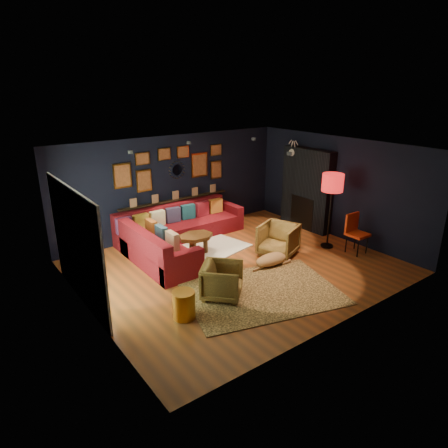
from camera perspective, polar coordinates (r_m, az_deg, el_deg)
floor at (r=8.90m, az=1.99°, el=-6.12°), size 6.50×6.50×0.00m
room_walls at (r=8.33m, az=2.12°, el=3.79°), size 6.50×6.50×6.50m
sectional at (r=9.85m, az=-7.36°, el=-1.61°), size 3.41×2.69×0.86m
ledge at (r=10.67m, az=-6.93°, el=3.46°), size 3.20×0.12×0.04m
gallery_wall at (r=10.48m, az=-7.29°, el=8.16°), size 3.15×0.04×1.02m
sunburst_mirror at (r=10.56m, az=-6.74°, el=7.67°), size 0.47×0.16×0.47m
fireplace at (r=11.18m, az=11.71°, el=4.50°), size 0.31×1.60×2.20m
deer_head at (r=11.33m, az=10.34°, el=10.12°), size 0.50×0.28×0.45m
sliding_door at (r=7.62m, az=-20.28°, el=-2.97°), size 0.06×2.80×2.20m
ceiling_spots at (r=8.75m, az=-1.12°, el=11.05°), size 3.30×2.50×0.06m
shag_rug at (r=9.75m, az=-3.44°, el=-3.66°), size 2.43×1.97×0.03m
leopard_rug at (r=7.93m, az=5.36°, el=-9.60°), size 3.39×2.82×0.02m
coffee_table at (r=9.47m, az=-4.01°, el=-2.04°), size 0.90×0.70×0.43m
pouf at (r=9.14m, az=-9.36°, el=-4.17°), size 0.58×0.58×0.38m
armchair_left at (r=7.57m, az=-0.27°, el=-7.87°), size 0.99×0.99×0.74m
armchair_right at (r=9.42m, az=7.76°, el=-2.03°), size 1.01×1.04×0.83m
gold_stool at (r=7.05m, az=-5.77°, el=-11.40°), size 0.40×0.40×0.50m
orange_chair at (r=9.95m, az=18.22°, el=-0.79°), size 0.45×0.45×0.95m
floor_lamp at (r=9.79m, az=15.24°, el=5.33°), size 0.51×0.51×1.84m
dog at (r=8.94m, az=6.86°, el=-4.73°), size 1.20×0.63×0.37m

